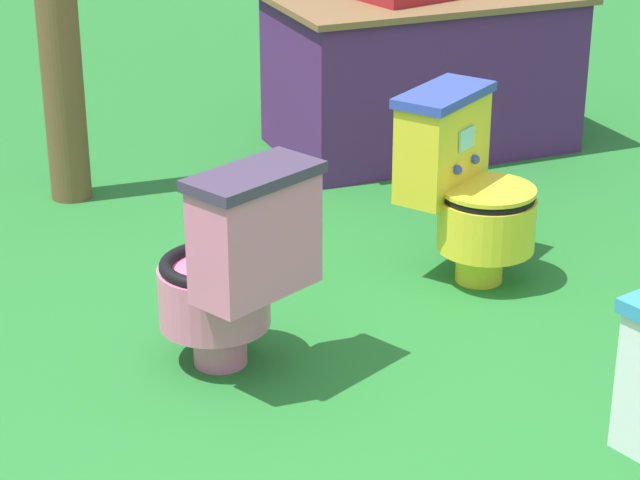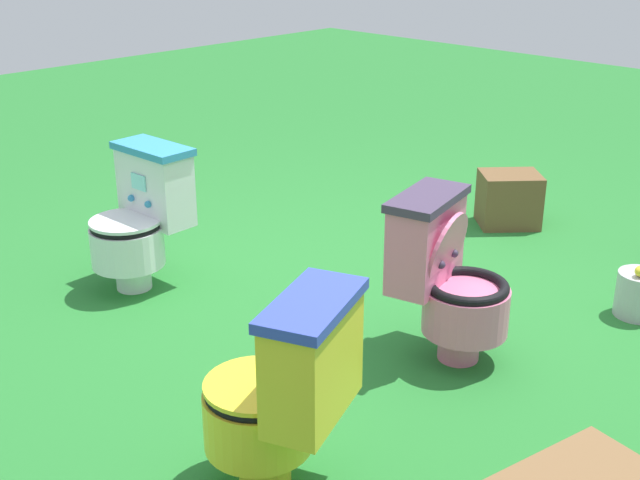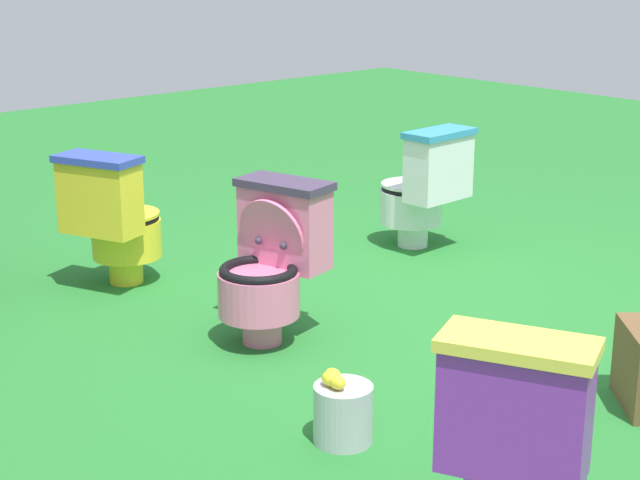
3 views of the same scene
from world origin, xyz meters
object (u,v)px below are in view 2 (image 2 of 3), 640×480
object	(u,v)px
toilet_white	(140,217)
lemon_bucket	(639,293)
toilet_yellow	(282,392)
small_crate	(509,199)
toilet_pink	(447,277)

from	to	relation	value
toilet_white	lemon_bucket	distance (m)	2.49
toilet_yellow	small_crate	world-z (taller)	toilet_yellow
small_crate	lemon_bucket	distance (m)	1.28
toilet_pink	small_crate	xyz separation A→B (m)	(-1.58, -0.67, -0.21)
toilet_white	lemon_bucket	xyz separation A→B (m)	(-1.45, 2.00, -0.25)
toilet_white	toilet_yellow	distance (m)	1.81
lemon_bucket	small_crate	bearing A→B (deg)	-118.88
toilet_pink	lemon_bucket	bearing A→B (deg)	141.60
toilet_white	lemon_bucket	size ratio (longest dim) A/B	2.63
toilet_yellow	toilet_pink	bearing A→B (deg)	-13.96
toilet_yellow	small_crate	bearing A→B (deg)	-4.57
toilet_pink	lemon_bucket	xyz separation A→B (m)	(-0.96, 0.45, -0.26)
small_crate	lemon_bucket	bearing A→B (deg)	61.12
toilet_yellow	lemon_bucket	size ratio (longest dim) A/B	2.63
toilet_white	small_crate	world-z (taller)	toilet_white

